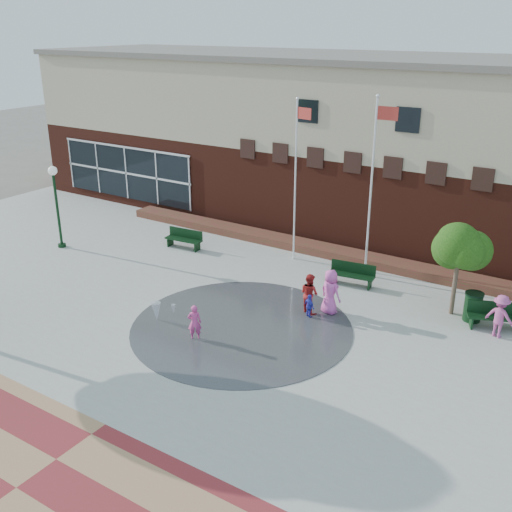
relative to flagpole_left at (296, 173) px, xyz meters
The scene contains 21 objects.
ground 11.25m from the flagpole_left, 79.94° to the right, with size 120.00×120.00×0.00m, color #666056.
plaza_concrete 7.78m from the flagpole_left, 73.76° to the right, with size 46.00×18.00×0.01m, color #A8A8A0.
paver_band 17.85m from the flagpole_left, 83.99° to the right, with size 46.00×6.00×0.01m, color maroon.
splash_pad 8.61m from the flagpole_left, 75.91° to the right, with size 8.40×8.40×0.01m, color #383A3D.
library_building 7.48m from the flagpole_left, 75.93° to the left, with size 44.40×10.40×9.20m.
flower_bed 4.86m from the flagpole_left, 36.97° to the left, with size 26.00×1.20×0.40m, color maroon.
flagpole_left is the anchor object (origin of this frame).
flagpole_right 3.79m from the flagpole_left, ahead, with size 1.00×0.16×8.08m.
lamp_left 12.09m from the flagpole_left, 155.00° to the right, with size 0.45×0.45×4.23m.
bench_left 6.98m from the flagpole_left, 161.74° to the right, with size 2.02×0.73×1.00m.
bench_mid 5.58m from the flagpole_left, 20.60° to the right, with size 2.07×0.83×1.01m.
bench_right 10.86m from the flagpole_left, 12.10° to the right, with size 2.13×1.32×1.04m.
trash_can 9.89m from the flagpole_left, 11.95° to the right, with size 0.72×0.72×1.18m.
tree_mid 8.42m from the flagpole_left, 12.11° to the right, with size 2.52×2.52×4.25m.
water_jet_a 9.66m from the flagpole_left, 98.47° to the right, with size 0.38×0.38×0.73m, color white.
water_jet_b 8.96m from the flagpole_left, 97.83° to the right, with size 0.18×0.18×0.40m, color white.
child_splash 9.62m from the flagpole_left, 84.40° to the right, with size 0.50×0.33×1.37m, color #DC4390.
adult_red 6.74m from the flagpole_left, 54.64° to the right, with size 0.81×0.63×1.66m, color #AE2120.
adult_pink 6.82m from the flagpole_left, 46.79° to the right, with size 0.91×0.59×1.86m, color #E455B8.
child_blue 7.30m from the flagpole_left, 55.07° to the right, with size 0.58×0.24×0.99m, color #3539C6.
person_bench 11.02m from the flagpole_left, 14.84° to the right, with size 1.08×0.62×1.67m, color #C25095.
Camera 1 is at (11.41, -13.61, 10.85)m, focal length 42.00 mm.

